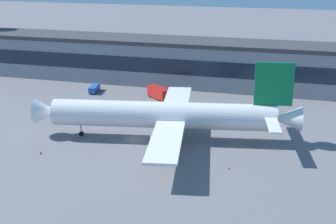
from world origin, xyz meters
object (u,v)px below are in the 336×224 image
object	(u,v)px
fuel_truck	(159,93)
belt_loader	(94,88)
airliner	(167,115)
traffic_cone_2	(178,154)
traffic_cone_1	(40,152)
traffic_cone_0	(228,168)

from	to	relation	value
fuel_truck	belt_loader	xyz separation A→B (m)	(-20.78, 1.99, -0.73)
airliner	traffic_cone_2	distance (m)	10.57
airliner	fuel_truck	xyz separation A→B (m)	(-10.69, 29.26, -3.70)
belt_loader	traffic_cone_1	xyz separation A→B (m)	(8.89, -46.33, -0.80)
traffic_cone_0	traffic_cone_1	world-z (taller)	traffic_cone_1
belt_loader	traffic_cone_2	bearing A→B (deg)	-47.41
belt_loader	traffic_cone_2	distance (m)	53.25
belt_loader	traffic_cone_2	xyz separation A→B (m)	(36.03, -39.20, -0.84)
belt_loader	traffic_cone_2	world-z (taller)	belt_loader
fuel_truck	traffic_cone_1	world-z (taller)	fuel_truck
airliner	traffic_cone_1	bearing A→B (deg)	-146.28
airliner	traffic_cone_1	distance (m)	27.65
fuel_truck	traffic_cone_0	size ratio (longest dim) A/B	14.28
fuel_truck	traffic_cone_2	xyz separation A→B (m)	(15.25, -37.21, -1.57)
traffic_cone_2	fuel_truck	bearing A→B (deg)	112.29
fuel_truck	traffic_cone_1	size ratio (longest dim) A/B	11.44
fuel_truck	traffic_cone_0	distance (m)	48.68
traffic_cone_1	traffic_cone_2	size ratio (longest dim) A/B	1.15
airliner	fuel_truck	bearing A→B (deg)	110.08
traffic_cone_0	traffic_cone_1	size ratio (longest dim) A/B	0.80
airliner	traffic_cone_2	size ratio (longest dim) A/B	93.90
airliner	traffic_cone_0	xyz separation A→B (m)	(15.46, -11.77, -5.30)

